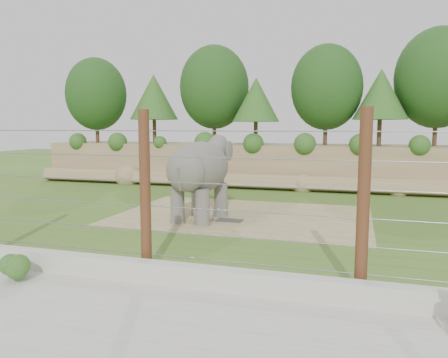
# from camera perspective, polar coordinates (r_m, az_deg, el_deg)

# --- Properties ---
(ground) EXTENTS (90.00, 90.00, 0.00)m
(ground) POSITION_cam_1_polar(r_m,az_deg,el_deg) (15.11, -2.23, -6.91)
(ground) COLOR #456624
(ground) RESTS_ON ground
(back_embankment) EXTENTS (30.00, 5.52, 8.77)m
(back_embankment) POSITION_cam_1_polar(r_m,az_deg,el_deg) (26.87, 7.93, 7.59)
(back_embankment) COLOR #827252
(back_embankment) RESTS_ON ground
(dirt_patch) EXTENTS (10.00, 7.00, 0.02)m
(dirt_patch) POSITION_cam_1_polar(r_m,az_deg,el_deg) (17.77, 2.49, -4.78)
(dirt_patch) COLOR #938258
(dirt_patch) RESTS_ON ground
(drain_grate) EXTENTS (1.00, 0.60, 0.03)m
(drain_grate) POSITION_cam_1_polar(r_m,az_deg,el_deg) (16.73, 0.72, -5.42)
(drain_grate) COLOR #262628
(drain_grate) RESTS_ON dirt_patch
(elephant) EXTENTS (2.10, 4.08, 3.18)m
(elephant) POSITION_cam_1_polar(r_m,az_deg,el_deg) (16.74, -3.19, -0.03)
(elephant) COLOR #68645E
(elephant) RESTS_ON ground
(stone_ball) EXTENTS (0.77, 0.77, 0.77)m
(stone_ball) POSITION_cam_1_polar(r_m,az_deg,el_deg) (16.30, -2.69, -4.44)
(stone_ball) COLOR gray
(stone_ball) RESTS_ON dirt_patch
(retaining_wall) EXTENTS (26.00, 0.35, 0.50)m
(retaining_wall) POSITION_cam_1_polar(r_m,az_deg,el_deg) (10.63, -11.30, -11.63)
(retaining_wall) COLOR #BAB8AC
(retaining_wall) RESTS_ON ground
(walkway) EXTENTS (26.00, 4.00, 0.01)m
(walkway) POSITION_cam_1_polar(r_m,az_deg,el_deg) (9.13, -17.46, -16.65)
(walkway) COLOR #BAB8AC
(walkway) RESTS_ON ground
(barrier_fence) EXTENTS (20.26, 0.26, 4.00)m
(barrier_fence) POSITION_cam_1_polar(r_m,az_deg,el_deg) (10.65, -10.25, -1.87)
(barrier_fence) COLOR #50301A
(barrier_fence) RESTS_ON ground
(walkway_shrub) EXTENTS (0.68, 0.68, 0.68)m
(walkway_shrub) POSITION_cam_1_polar(r_m,az_deg,el_deg) (11.45, -25.11, -10.30)
(walkway_shrub) COLOR #25501F
(walkway_shrub) RESTS_ON walkway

